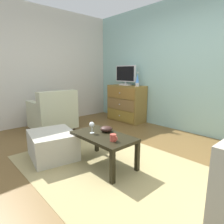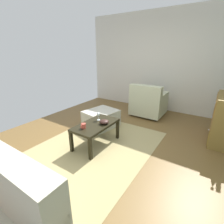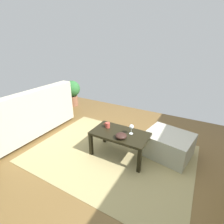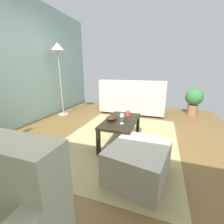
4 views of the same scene
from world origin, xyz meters
name	(u,v)px [view 2 (image 2 of 4)]	position (x,y,z in m)	size (l,w,h in m)	color
ground_plane	(109,148)	(0.00, 0.00, -0.03)	(5.81, 4.58, 0.05)	brown
wall_plain_left	(161,63)	(-2.66, 0.00, 1.36)	(0.12, 4.58, 2.72)	beige
area_rug	(93,148)	(0.20, -0.20, 0.00)	(2.60, 1.90, 0.01)	#9E8F5E
coffee_table	(96,127)	(0.05, -0.25, 0.37)	(0.89, 0.49, 0.43)	black
wine_glass	(98,114)	(-0.11, -0.31, 0.54)	(0.07, 0.07, 0.16)	silver
mug	(83,126)	(0.31, -0.30, 0.47)	(0.11, 0.08, 0.08)	#BA4639
bowl_decorative	(104,122)	(-0.03, -0.12, 0.46)	(0.17, 0.17, 0.08)	black
armchair	(148,103)	(-1.90, -0.01, 0.36)	(0.80, 0.82, 0.87)	#332319
ottoman	(101,119)	(-0.63, -0.64, 0.19)	(0.70, 0.60, 0.39)	#B1AE9E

